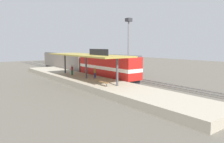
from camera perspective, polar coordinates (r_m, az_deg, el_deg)
ground_plane at (r=37.31m, az=1.80°, el=-2.29°), size 120.00×120.00×0.00m
track_near at (r=36.10m, az=-0.68°, el=-2.55°), size 3.20×110.00×0.16m
track_far at (r=38.96m, az=4.79°, el=-1.87°), size 3.20×110.00×0.16m
platform at (r=33.57m, az=-7.05°, el=-2.60°), size 6.00×44.00×0.90m
station_canopy at (r=33.05m, az=-7.07°, el=4.37°), size 5.20×18.00×4.70m
platform_bench at (r=26.86m, az=-2.27°, el=-3.02°), size 0.44×1.70×0.50m
locomotive at (r=36.30m, az=-1.28°, el=1.29°), size 2.93×14.43×4.44m
passenger_carriage_single at (r=51.97m, az=-12.91°, el=2.73°), size 2.90×20.00×4.24m
freight_car at (r=44.42m, az=-1.47°, el=1.77°), size 2.80×12.00×3.54m
light_mast at (r=43.68m, az=4.56°, el=10.10°), size 1.10×1.10×11.70m
person_waiting at (r=37.43m, az=-10.92°, el=0.48°), size 0.34×0.34×1.71m
person_walking at (r=33.45m, az=-4.72°, el=-0.17°), size 0.34×0.34×1.71m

